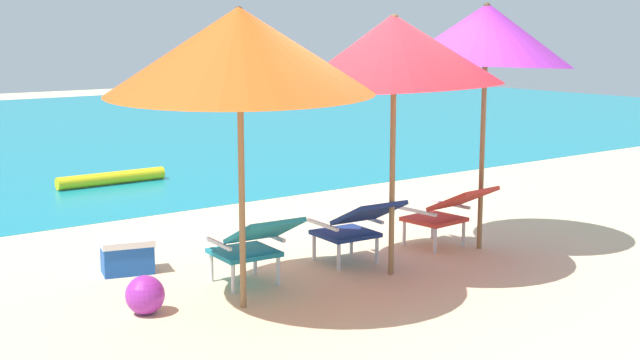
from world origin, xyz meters
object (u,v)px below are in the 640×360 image
at_px(swim_buoy, 112,178).
at_px(lounge_chair_right, 447,210).
at_px(beach_umbrella_center, 394,51).
at_px(beach_umbrella_right, 486,35).
at_px(beach_ball, 145,295).
at_px(cooler_box, 127,256).
at_px(lounge_chair_center, 356,224).
at_px(beach_umbrella_left, 239,51).
at_px(lounge_chair_left, 254,243).

height_order(swim_buoy, lounge_chair_right, lounge_chair_right).
bearing_deg(beach_umbrella_center, beach_umbrella_right, 6.79).
distance_m(beach_ball, cooler_box, 1.22).
bearing_deg(lounge_chair_right, beach_umbrella_center, -162.10).
height_order(swim_buoy, cooler_box, cooler_box).
bearing_deg(beach_umbrella_right, swim_buoy, 104.94).
distance_m(lounge_chair_right, beach_umbrella_center, 1.96).
bearing_deg(cooler_box, lounge_chair_center, -31.11).
relative_size(swim_buoy, cooler_box, 2.97).
height_order(beach_umbrella_left, beach_umbrella_center, beach_umbrella_left).
height_order(swim_buoy, beach_umbrella_center, beach_umbrella_center).
bearing_deg(beach_umbrella_center, cooler_box, 141.73).
bearing_deg(lounge_chair_right, cooler_box, 158.72).
bearing_deg(beach_umbrella_left, lounge_chair_left, 47.59).
height_order(beach_umbrella_left, beach_ball, beach_umbrella_left).
relative_size(lounge_chair_right, beach_umbrella_left, 0.31).
bearing_deg(lounge_chair_center, beach_umbrella_left, -165.33).
relative_size(beach_umbrella_right, beach_ball, 8.01).
distance_m(lounge_chair_left, beach_umbrella_left, 1.72).
bearing_deg(lounge_chair_center, beach_umbrella_center, -78.21).
xyz_separation_m(lounge_chair_center, beach_umbrella_center, (0.08, -0.40, 1.61)).
xyz_separation_m(lounge_chair_left, beach_umbrella_left, (-0.35, -0.38, 1.64)).
relative_size(swim_buoy, beach_umbrella_right, 0.64).
distance_m(beach_umbrella_left, beach_umbrella_center, 1.57).
relative_size(lounge_chair_right, beach_umbrella_center, 0.34).
distance_m(beach_umbrella_center, beach_umbrella_right, 1.36).
height_order(lounge_chair_left, lounge_chair_center, same).
xyz_separation_m(beach_umbrella_center, beach_umbrella_right, (1.34, 0.16, 0.13)).
height_order(beach_umbrella_left, beach_umbrella_right, beach_umbrella_right).
height_order(lounge_chair_center, beach_umbrella_center, beach_umbrella_center).
xyz_separation_m(swim_buoy, beach_ball, (-2.12, -5.47, 0.06)).
bearing_deg(beach_ball, beach_umbrella_right, -2.75).
bearing_deg(lounge_chair_center, beach_umbrella_right, -9.63).
distance_m(lounge_chair_center, beach_ball, 2.21).
bearing_deg(beach_umbrella_center, lounge_chair_left, 162.26).
bearing_deg(beach_umbrella_left, lounge_chair_right, 7.15).
bearing_deg(beach_umbrella_right, beach_ball, 177.25).
height_order(lounge_chair_center, lounge_chair_right, same).
xyz_separation_m(lounge_chair_center, beach_ball, (-2.19, -0.07, -0.25)).
distance_m(lounge_chair_left, beach_umbrella_center, 2.06).
height_order(swim_buoy, beach_umbrella_left, beach_umbrella_left).
relative_size(lounge_chair_left, beach_umbrella_left, 0.31).
height_order(lounge_chair_left, beach_umbrella_left, beach_umbrella_left).
bearing_deg(beach_ball, beach_umbrella_center, -8.35).
bearing_deg(beach_ball, swim_buoy, 68.86).
bearing_deg(lounge_chair_left, swim_buoy, 78.86).
distance_m(lounge_chair_center, beach_umbrella_left, 2.25).
xyz_separation_m(swim_buoy, beach_umbrella_center, (0.16, -5.80, 1.92)).
distance_m(swim_buoy, beach_umbrella_right, 6.19).
xyz_separation_m(lounge_chair_center, lounge_chair_right, (1.15, -0.06, 0.00)).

